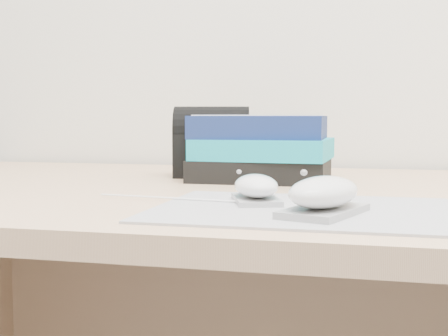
% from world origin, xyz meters
% --- Properties ---
extents(desk, '(1.60, 0.80, 0.73)m').
position_xyz_m(desk, '(0.00, 1.64, 0.50)').
color(desk, tan).
rests_on(desk, ground).
extents(mousepad, '(0.35, 0.27, 0.00)m').
position_xyz_m(mousepad, '(0.00, 1.36, 0.73)').
color(mousepad, gray).
rests_on(mousepad, desk).
extents(mouse_rear, '(0.08, 0.11, 0.04)m').
position_xyz_m(mouse_rear, '(-0.06, 1.40, 0.75)').
color(mouse_rear, '#9E9DA0').
rests_on(mouse_rear, mousepad).
extents(mouse_front, '(0.10, 0.13, 0.05)m').
position_xyz_m(mouse_front, '(0.03, 1.32, 0.75)').
color(mouse_front, '#949497').
rests_on(mouse_front, mousepad).
extents(usb_cable, '(0.20, 0.03, 0.00)m').
position_xyz_m(usb_cable, '(-0.18, 1.40, 0.73)').
color(usb_cable, white).
rests_on(usb_cable, mousepad).
extents(book_stack, '(0.23, 0.19, 0.11)m').
position_xyz_m(book_stack, '(-0.11, 1.70, 0.78)').
color(book_stack, black).
rests_on(book_stack, desk).
extents(pouch, '(0.15, 0.12, 0.13)m').
position_xyz_m(pouch, '(-0.21, 1.74, 0.79)').
color(pouch, black).
rests_on(pouch, desk).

